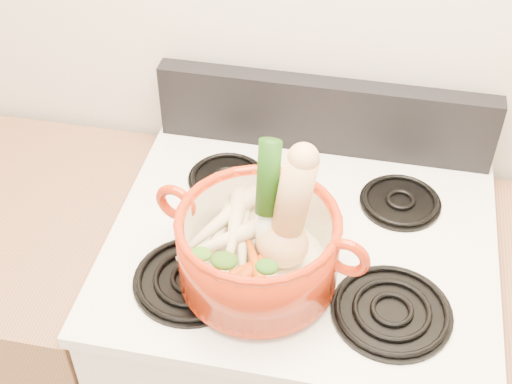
% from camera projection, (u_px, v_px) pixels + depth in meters
% --- Properties ---
extents(wall_back, '(3.50, 0.02, 2.60)m').
position_uv_depth(wall_back, '(336.00, 0.00, 1.47)').
color(wall_back, silver).
rests_on(wall_back, floor).
extents(stove_body, '(0.76, 0.65, 0.92)m').
position_uv_depth(stove_body, '(294.00, 373.00, 1.78)').
color(stove_body, white).
rests_on(stove_body, floor).
extents(cooktop, '(0.78, 0.67, 0.03)m').
position_uv_depth(cooktop, '(302.00, 242.00, 1.46)').
color(cooktop, white).
rests_on(cooktop, stove_body).
extents(control_backsplash, '(0.76, 0.05, 0.18)m').
position_uv_depth(control_backsplash, '(324.00, 116.00, 1.61)').
color(control_backsplash, black).
rests_on(control_backsplash, cooktop).
extents(burner_front_left, '(0.22, 0.22, 0.02)m').
position_uv_depth(burner_front_left, '(191.00, 279.00, 1.36)').
color(burner_front_left, black).
rests_on(burner_front_left, cooktop).
extents(burner_front_right, '(0.22, 0.22, 0.02)m').
position_uv_depth(burner_front_right, '(392.00, 310.00, 1.30)').
color(burner_front_right, black).
rests_on(burner_front_right, cooktop).
extents(burner_back_left, '(0.17, 0.17, 0.02)m').
position_uv_depth(burner_back_left, '(227.00, 177.00, 1.57)').
color(burner_back_left, black).
rests_on(burner_back_left, cooktop).
extents(burner_back_right, '(0.17, 0.17, 0.02)m').
position_uv_depth(burner_back_right, '(400.00, 201.00, 1.52)').
color(burner_back_right, black).
rests_on(burner_back_right, cooktop).
extents(dutch_oven, '(0.35, 0.35, 0.15)m').
position_uv_depth(dutch_oven, '(258.00, 248.00, 1.30)').
color(dutch_oven, '#A4250A').
rests_on(dutch_oven, burner_front_left).
extents(pot_handle_left, '(0.08, 0.04, 0.08)m').
position_uv_depth(pot_handle_left, '(176.00, 203.00, 1.32)').
color(pot_handle_left, '#A4250A').
rests_on(pot_handle_left, dutch_oven).
extents(pot_handle_right, '(0.08, 0.04, 0.08)m').
position_uv_depth(pot_handle_right, '(347.00, 258.00, 1.22)').
color(pot_handle_right, '#A4250A').
rests_on(pot_handle_right, dutch_oven).
extents(squash, '(0.17, 0.15, 0.27)m').
position_uv_depth(squash, '(283.00, 211.00, 1.26)').
color(squash, tan).
rests_on(squash, dutch_oven).
extents(leek, '(0.05, 0.10, 0.27)m').
position_uv_depth(leek, '(266.00, 204.00, 1.26)').
color(leek, silver).
rests_on(leek, dutch_oven).
extents(ginger, '(0.09, 0.07, 0.04)m').
position_uv_depth(ginger, '(273.00, 219.00, 1.39)').
color(ginger, tan).
rests_on(ginger, dutch_oven).
extents(parsnip_0, '(0.04, 0.20, 0.06)m').
position_uv_depth(parsnip_0, '(244.00, 234.00, 1.36)').
color(parsnip_0, beige).
rests_on(parsnip_0, dutch_oven).
extents(parsnip_1, '(0.07, 0.20, 0.06)m').
position_uv_depth(parsnip_1, '(217.00, 235.00, 1.35)').
color(parsnip_1, beige).
rests_on(parsnip_1, dutch_oven).
extents(parsnip_2, '(0.08, 0.19, 0.06)m').
position_uv_depth(parsnip_2, '(242.00, 238.00, 1.34)').
color(parsnip_2, beige).
rests_on(parsnip_2, dutch_oven).
extents(parsnip_3, '(0.18, 0.14, 0.06)m').
position_uv_depth(parsnip_3, '(223.00, 239.00, 1.32)').
color(parsnip_3, beige).
rests_on(parsnip_3, dutch_oven).
extents(parsnip_4, '(0.16, 0.21, 0.06)m').
position_uv_depth(parsnip_4, '(221.00, 220.00, 1.35)').
color(parsnip_4, beige).
rests_on(parsnip_4, dutch_oven).
extents(parsnip_5, '(0.06, 0.21, 0.06)m').
position_uv_depth(parsnip_5, '(234.00, 230.00, 1.33)').
color(parsnip_5, beige).
rests_on(parsnip_5, dutch_oven).
extents(carrot_0, '(0.11, 0.18, 0.05)m').
position_uv_depth(carrot_0, '(257.00, 266.00, 1.30)').
color(carrot_0, '#D4430A').
rests_on(carrot_0, dutch_oven).
extents(carrot_1, '(0.12, 0.12, 0.04)m').
position_uv_depth(carrot_1, '(235.00, 275.00, 1.29)').
color(carrot_1, '#CE410A').
rests_on(carrot_1, dutch_oven).
extents(carrot_2, '(0.10, 0.16, 0.04)m').
position_uv_depth(carrot_2, '(256.00, 265.00, 1.29)').
color(carrot_2, '#BD4A09').
rests_on(carrot_2, dutch_oven).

